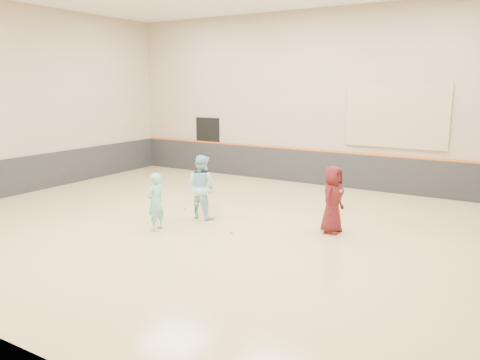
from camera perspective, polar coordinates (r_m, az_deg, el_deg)
The scene contains 14 objects.
room at distance 11.57m, azimuth -2.52°, elevation -1.79°, with size 15.04×12.04×6.22m.
wainscot_back at distance 16.82m, azimuth 8.77°, elevation 1.54°, with size 14.90×0.04×1.20m, color #232326.
wainscot_left at distance 16.85m, azimuth -24.23°, elevation 0.67°, with size 0.04×11.90×1.20m, color #232326.
accent_stripe at distance 16.71m, azimuth 8.82°, elevation 3.63°, with size 14.90×0.03×0.06m, color #D85914.
acoustic_panel at distance 15.75m, azimuth 18.49°, elevation 7.38°, with size 3.20×0.08×2.00m, color tan.
doorway at distance 18.89m, azimuth -3.93°, elevation 4.27°, with size 1.10×0.05×2.20m, color black.
girl at distance 11.47m, azimuth -10.27°, elevation -2.64°, with size 0.52×0.34×1.42m, color #72C6C0.
instructor at distance 12.35m, azimuth -4.71°, elevation -0.82°, with size 0.82×0.64×1.69m, color #9CD3F1.
young_man at distance 11.32m, azimuth 11.22°, elevation -2.34°, with size 0.79×0.51×1.62m, color #581419.
held_racket at distance 11.99m, azimuth -5.22°, elevation -2.35°, with size 0.37×0.37×0.50m, color gold, non-canonical shape.
spare_racket at distance 15.47m, azimuth -3.87°, elevation -1.23°, with size 0.63×0.63×0.13m, color #95BC29, non-canonical shape.
ball_under_racket at distance 11.19m, azimuth -1.02°, elevation -6.41°, with size 0.07×0.07×0.07m, color yellow.
ball_in_hand at distance 11.11m, azimuth 12.21°, elevation -1.32°, with size 0.07×0.07×0.07m, color #BEDA32.
ball_beside_spare at distance 13.38m, azimuth -6.80°, elevation -3.47°, with size 0.07×0.07×0.07m, color yellow.
Camera 1 is at (6.22, -9.39, 3.48)m, focal length 35.00 mm.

